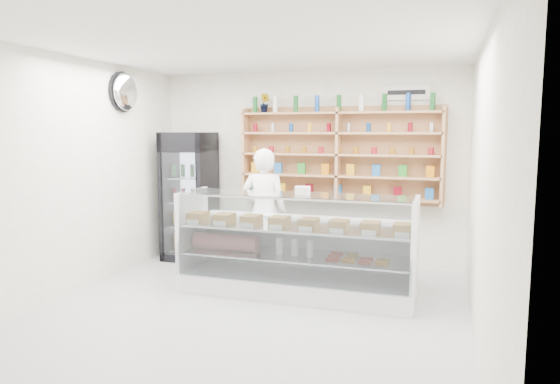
% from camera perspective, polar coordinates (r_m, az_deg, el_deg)
% --- Properties ---
extents(room, '(5.00, 5.00, 5.00)m').
position_cam_1_polar(room, '(5.01, -4.38, 0.91)').
color(room, '#9B9A9F').
rests_on(room, ground).
extents(display_counter, '(2.76, 0.82, 1.20)m').
position_cam_1_polar(display_counter, '(5.98, 1.84, -8.45)').
color(display_counter, white).
rests_on(display_counter, floor).
extents(shop_worker, '(0.67, 0.48, 1.71)m').
position_cam_1_polar(shop_worker, '(6.71, -1.85, -2.25)').
color(shop_worker, white).
rests_on(shop_worker, floor).
extents(drinks_cooler, '(0.71, 0.69, 1.91)m').
position_cam_1_polar(drinks_cooler, '(7.63, -10.31, -0.44)').
color(drinks_cooler, black).
rests_on(drinks_cooler, floor).
extents(wall_shelving, '(2.84, 0.28, 1.33)m').
position_cam_1_polar(wall_shelving, '(7.09, 6.67, 4.23)').
color(wall_shelving, '#B37D54').
rests_on(wall_shelving, back_wall).
extents(potted_plant, '(0.19, 0.17, 0.28)m').
position_cam_1_polar(potted_plant, '(7.39, -1.74, 10.11)').
color(potted_plant, '#1E6626').
rests_on(potted_plant, wall_shelving).
extents(security_mirror, '(0.15, 0.50, 0.50)m').
position_cam_1_polar(security_mirror, '(7.11, -17.25, 10.87)').
color(security_mirror, silver).
rests_on(security_mirror, left_wall).
extents(wall_sign, '(0.62, 0.03, 0.20)m').
position_cam_1_polar(wall_sign, '(7.11, 14.25, 10.97)').
color(wall_sign, white).
rests_on(wall_sign, back_wall).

